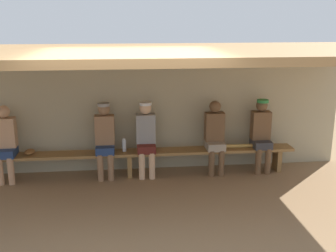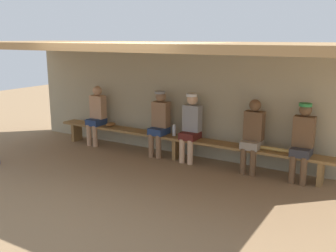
% 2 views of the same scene
% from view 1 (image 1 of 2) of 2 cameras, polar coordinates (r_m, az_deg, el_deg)
% --- Properties ---
extents(ground_plane, '(24.00, 24.00, 0.00)m').
position_cam_1_polar(ground_plane, '(6.10, -5.06, -12.26)').
color(ground_plane, '#8C6D4C').
extents(back_wall, '(8.00, 0.20, 2.20)m').
position_cam_1_polar(back_wall, '(7.62, -5.60, 2.10)').
color(back_wall, tan).
rests_on(back_wall, ground).
extents(dugout_roof, '(8.00, 2.80, 0.12)m').
position_cam_1_polar(dugout_roof, '(6.15, -5.70, 9.98)').
color(dugout_roof, '#9E7547').
rests_on(dugout_roof, back_wall).
extents(bench, '(6.00, 0.36, 0.46)m').
position_cam_1_polar(bench, '(7.38, -5.41, -4.08)').
color(bench, olive).
rests_on(bench, ground).
extents(player_in_white, '(0.34, 0.42, 1.34)m').
position_cam_1_polar(player_in_white, '(7.28, -3.08, -1.33)').
color(player_in_white, '#591E19').
rests_on(player_in_white, ground).
extents(player_near_post, '(0.34, 0.42, 1.34)m').
position_cam_1_polar(player_near_post, '(7.46, 6.54, -1.16)').
color(player_near_post, gray).
rests_on(player_near_post, ground).
extents(player_in_red, '(0.34, 0.42, 1.34)m').
position_cam_1_polar(player_in_red, '(7.56, -21.65, -1.91)').
color(player_in_red, navy).
rests_on(player_in_red, ground).
extents(player_leftmost, '(0.34, 0.42, 1.34)m').
position_cam_1_polar(player_leftmost, '(7.28, -8.77, -1.49)').
color(player_leftmost, navy).
rests_on(player_leftmost, ground).
extents(player_rightmost, '(0.34, 0.42, 1.34)m').
position_cam_1_polar(player_rightmost, '(7.69, 12.84, -0.82)').
color(player_rightmost, '#333338').
rests_on(player_rightmost, ground).
extents(water_bottle_green, '(0.07, 0.07, 0.23)m').
position_cam_1_polar(water_bottle_green, '(7.35, -6.12, -2.67)').
color(water_bottle_green, silver).
rests_on(water_bottle_green, bench).
extents(baseball_glove_worn, '(0.20, 0.26, 0.09)m').
position_cam_1_polar(baseball_glove_worn, '(7.56, -18.68, -3.42)').
color(baseball_glove_worn, brown).
rests_on(baseball_glove_worn, bench).
extents(baseball_bat, '(0.80, 0.08, 0.07)m').
position_cam_1_polar(baseball_bat, '(7.64, 9.98, -2.75)').
color(baseball_bat, tan).
rests_on(baseball_bat, bench).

